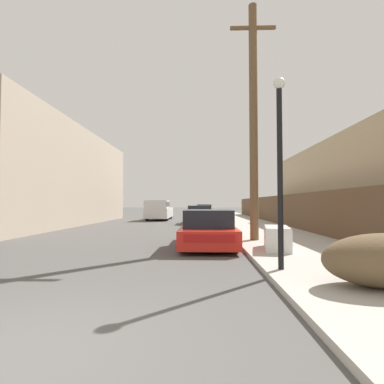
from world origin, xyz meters
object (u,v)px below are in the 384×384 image
(utility_pole, at_px, (253,118))
(street_lamp, at_px, (280,155))
(pickup_truck, at_px, (159,210))
(car_parked_mid, at_px, (199,215))
(car_parked_far, at_px, (204,211))
(discarded_fridge, at_px, (277,238))
(parked_sports_car_red, at_px, (208,230))

(utility_pole, distance_m, street_lamp, 5.69)
(pickup_truck, bearing_deg, utility_pole, 110.14)
(car_parked_mid, relative_size, street_lamp, 1.01)
(car_parked_mid, distance_m, street_lamp, 16.57)
(car_parked_far, bearing_deg, discarded_fridge, -86.01)
(parked_sports_car_red, distance_m, street_lamp, 4.84)
(utility_pole, height_order, street_lamp, utility_pole)
(car_parked_mid, bearing_deg, utility_pole, -78.26)
(discarded_fridge, bearing_deg, utility_pole, 106.14)
(car_parked_far, bearing_deg, utility_pole, -86.16)
(parked_sports_car_red, xyz_separation_m, pickup_truck, (-4.11, 16.93, 0.32))
(pickup_truck, bearing_deg, parked_sports_car_red, 103.32)
(car_parked_far, bearing_deg, car_parked_mid, -93.40)
(car_parked_mid, xyz_separation_m, street_lamp, (1.82, -16.36, 1.93))
(pickup_truck, distance_m, street_lamp, 21.88)
(pickup_truck, relative_size, street_lamp, 1.41)
(parked_sports_car_red, xyz_separation_m, car_parked_mid, (-0.36, 12.19, 0.05))
(car_parked_far, height_order, pickup_truck, pickup_truck)
(car_parked_mid, bearing_deg, pickup_truck, 129.02)
(street_lamp, bearing_deg, discarded_fridge, 77.45)
(car_parked_far, height_order, utility_pole, utility_pole)
(pickup_truck, xyz_separation_m, utility_pole, (5.94, -15.90, 3.97))
(car_parked_mid, distance_m, pickup_truck, 6.05)
(parked_sports_car_red, distance_m, pickup_truck, 17.42)
(car_parked_mid, height_order, street_lamp, street_lamp)
(car_parked_far, relative_size, utility_pole, 0.48)
(discarded_fridge, distance_m, street_lamp, 3.54)
(car_parked_mid, xyz_separation_m, utility_pole, (2.19, -11.17, 4.24))
(car_parked_mid, relative_size, utility_pole, 0.45)
(car_parked_mid, height_order, pickup_truck, pickup_truck)
(parked_sports_car_red, relative_size, utility_pole, 0.48)
(car_parked_mid, relative_size, pickup_truck, 0.71)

